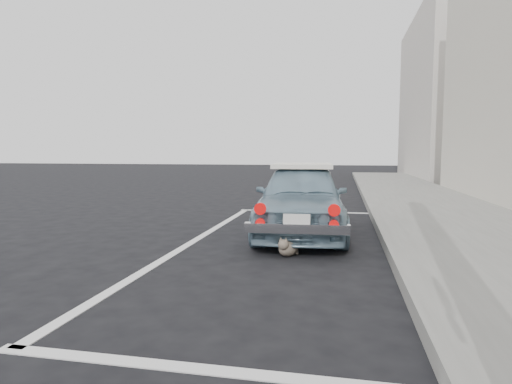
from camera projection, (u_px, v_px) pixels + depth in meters
ground at (170, 331)px, 3.17m from camera, size 80.00×80.00×0.00m
building_far at (450, 97)px, 21.05m from camera, size 3.50×10.00×8.00m
pline_rear at (214, 371)px, 2.58m from camera, size 3.00×0.12×0.01m
pline_front at (308, 212)px, 9.41m from camera, size 3.00×0.12×0.01m
pline_side at (193, 242)px, 6.27m from camera, size 0.12×7.00×0.01m
retro_coupe at (302, 198)px, 6.87m from camera, size 1.55×3.47×1.16m
cat at (288, 247)px, 5.41m from camera, size 0.31×0.48×0.27m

